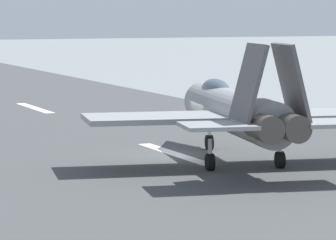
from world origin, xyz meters
TOP-DOWN VIEW (x-y plane):
  - ground_plane at (0.00, 0.00)m, footprint 400.00×400.00m
  - runway_strip at (-0.02, 0.00)m, footprint 240.00×26.00m
  - fighter_jet at (-3.44, -1.32)m, footprint 16.59×14.29m

SIDE VIEW (x-z plane):
  - ground_plane at x=0.00m, z-range 0.00..0.00m
  - runway_strip at x=-0.02m, z-range 0.00..0.02m
  - fighter_jet at x=-3.44m, z-range -0.37..5.27m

